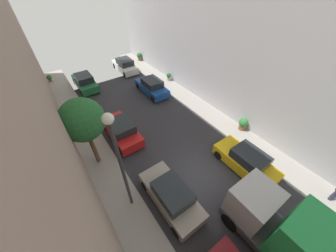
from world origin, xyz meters
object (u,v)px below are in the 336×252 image
object	(u,v)px
potted_plant_0	(243,124)
potted_plant_5	(139,56)
parked_car_left_4	(85,82)
parked_car_right_1	(246,161)
potted_plant_3	(49,78)
parked_car_right_2	(152,87)
lamp_post	(119,157)
parked_car_left_3	(122,130)
parked_car_right_3	(125,66)
parked_car_left_2	(171,196)
potted_plant_4	(169,76)
street_tree_0	(82,120)

from	to	relation	value
potted_plant_0	potted_plant_5	xyz separation A→B (m)	(0.08, 17.40, -0.01)
parked_car_left_4	parked_car_right_1	world-z (taller)	same
potted_plant_3	potted_plant_0	bearing A→B (deg)	-57.96
parked_car_right_2	lamp_post	xyz separation A→B (m)	(-7.30, -9.58, 3.57)
parked_car_left_4	potted_plant_5	bearing A→B (deg)	19.99
parked_car_left_3	potted_plant_0	bearing A→B (deg)	-30.88
parked_car_right_1	potted_plant_5	distance (m)	20.11
parked_car_left_3	potted_plant_5	distance (m)	15.00
potted_plant_3	potted_plant_5	distance (m)	11.37
parked_car_right_3	potted_plant_5	world-z (taller)	parked_car_right_3
parked_car_left_4	lamp_post	xyz separation A→B (m)	(-1.90, -14.68, 3.57)
parked_car_left_2	parked_car_left_4	bearing A→B (deg)	90.00
potted_plant_3	parked_car_right_3	bearing A→B (deg)	-15.39
potted_plant_3	potted_plant_4	world-z (taller)	potted_plant_4
parked_car_left_3	street_tree_0	size ratio (longest dim) A/B	0.85
parked_car_left_3	potted_plant_3	distance (m)	13.37
potted_plant_0	potted_plant_3	world-z (taller)	potted_plant_0
street_tree_0	lamp_post	distance (m)	4.04
street_tree_0	potted_plant_4	world-z (taller)	street_tree_0
parked_car_right_2	potted_plant_3	bearing A→B (deg)	133.74
parked_car_left_3	lamp_post	distance (m)	6.66
parked_car_left_2	parked_car_left_3	world-z (taller)	same
parked_car_right_3	potted_plant_3	world-z (taller)	parked_car_right_3
parked_car_left_4	parked_car_right_3	size ratio (longest dim) A/B	1.00
parked_car_left_4	potted_plant_4	xyz separation A→B (m)	(8.32, -4.06, -0.08)
parked_car_left_2	street_tree_0	world-z (taller)	street_tree_0
parked_car_right_2	potted_plant_0	distance (m)	9.70
parked_car_right_3	lamp_post	world-z (taller)	lamp_post
parked_car_right_1	potted_plant_0	distance (m)	3.82
parked_car_left_2	parked_car_right_3	xyz separation A→B (m)	(5.40, 17.24, 0.00)
street_tree_0	potted_plant_5	xyz separation A→B (m)	(10.78, 13.75, -3.08)
parked_car_left_2	potted_plant_5	world-z (taller)	parked_car_left_2
potted_plant_5	parked_car_left_3	bearing A→B (deg)	-123.97
parked_car_right_2	street_tree_0	world-z (taller)	street_tree_0
parked_car_left_3	parked_car_left_4	distance (m)	9.39
parked_car_left_2	parked_car_right_2	distance (m)	12.08
potted_plant_5	parked_car_left_4	bearing A→B (deg)	-160.01
potted_plant_3	street_tree_0	bearing A→B (deg)	-87.74
parked_car_left_2	lamp_post	distance (m)	4.23
parked_car_left_3	parked_car_right_2	distance (m)	6.90
potted_plant_4	potted_plant_5	xyz separation A→B (m)	(0.06, 7.11, 0.09)
parked_car_left_3	parked_car_right_2	xyz separation A→B (m)	(5.40, 4.29, 0.00)
parked_car_left_2	parked_car_right_3	world-z (taller)	same
potted_plant_0	parked_car_left_3	bearing A→B (deg)	149.12
parked_car_left_2	street_tree_0	size ratio (longest dim) A/B	0.85
parked_car_left_2	potted_plant_4	distance (m)	14.47
street_tree_0	lamp_post	world-z (taller)	lamp_post
parked_car_left_4	street_tree_0	size ratio (longest dim) A/B	0.85
parked_car_left_4	lamp_post	bearing A→B (deg)	-97.38
parked_car_left_4	parked_car_left_2	bearing A→B (deg)	-90.00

